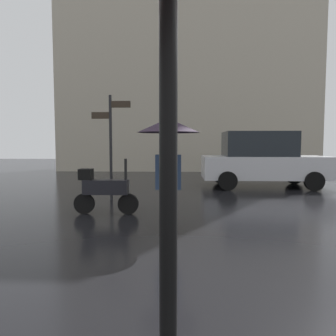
# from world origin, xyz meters

# --- Properties ---
(ground_plane) EXTENTS (60.00, 60.00, 0.00)m
(ground_plane) POSITION_xyz_m (0.00, 0.00, 0.00)
(ground_plane) COLOR black
(pedestrian_with_umbrella) EXTENTS (1.10, 1.10, 2.01)m
(pedestrian_with_umbrella) POSITION_xyz_m (-0.55, 2.99, 1.64)
(pedestrian_with_umbrella) COLOR black
(pedestrian_with_umbrella) RESTS_ON ground
(parked_scooter) EXTENTS (1.45, 0.32, 1.23)m
(parked_scooter) POSITION_xyz_m (-2.04, 4.32, 0.56)
(parked_scooter) COLOR black
(parked_scooter) RESTS_ON ground
(parked_car_left) EXTENTS (4.39, 2.06, 1.99)m
(parked_car_left) POSITION_xyz_m (2.58, 8.99, 1.00)
(parked_car_left) COLOR silver
(parked_car_left) RESTS_ON ground
(street_signpost) EXTENTS (1.08, 0.08, 2.89)m
(street_signpost) POSITION_xyz_m (-2.27, 6.13, 1.76)
(street_signpost) COLOR black
(street_signpost) RESTS_ON ground
(building_block) EXTENTS (14.83, 3.12, 17.12)m
(building_block) POSITION_xyz_m (0.00, 16.67, 8.56)
(building_block) COLOR #B2A893
(building_block) RESTS_ON ground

